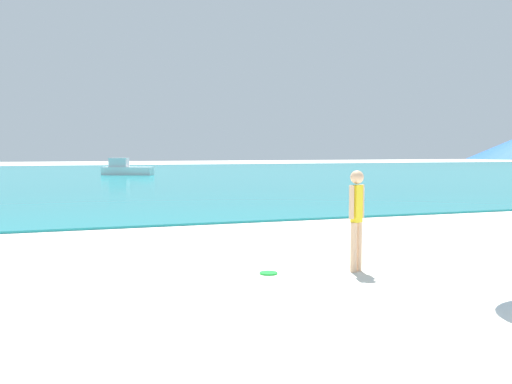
{
  "coord_description": "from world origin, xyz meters",
  "views": [
    {
      "loc": [
        -2.76,
        -2.11,
        1.85
      ],
      "look_at": [
        0.51,
        6.84,
        1.17
      ],
      "focal_mm": 41.04,
      "sensor_mm": 36.0,
      "label": 1
    }
  ],
  "objects": [
    {
      "name": "boat_far",
      "position": [
        2.99,
        41.38,
        0.49
      ],
      "size": [
        3.81,
        2.64,
        1.24
      ],
      "rotation": [
        0.0,
        0.0,
        -0.45
      ],
      "color": "white",
      "rests_on": "water"
    },
    {
      "name": "frisbee",
      "position": [
        0.38,
        5.95,
        0.01
      ],
      "size": [
        0.27,
        0.27,
        0.03
      ],
      "primitive_type": "cylinder",
      "color": "green",
      "rests_on": "ground"
    },
    {
      "name": "person_standing",
      "position": [
        1.71,
        5.66,
        0.88
      ],
      "size": [
        0.33,
        0.21,
        1.55
      ],
      "rotation": [
        0.0,
        0.0,
        3.62
      ],
      "color": "#DDAD84",
      "rests_on": "ground"
    },
    {
      "name": "water",
      "position": [
        0.0,
        41.87,
        0.03
      ],
      "size": [
        160.0,
        60.0,
        0.06
      ],
      "primitive_type": "cube",
      "color": "teal",
      "rests_on": "ground"
    }
  ]
}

